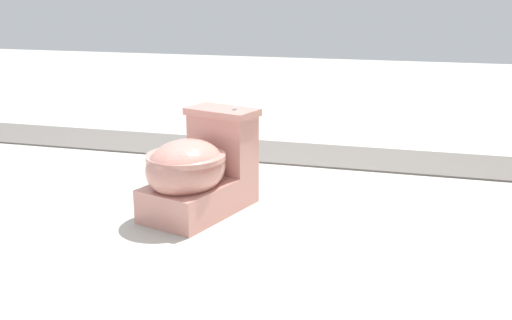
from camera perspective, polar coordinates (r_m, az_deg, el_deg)
ground_plane at (r=3.19m, az=-3.36°, el=-4.32°), size 14.00×14.00×0.00m
gravel_strip at (r=4.11m, az=8.23°, el=0.31°), size 0.56×8.00×0.01m
toilet at (r=3.03m, az=-5.52°, el=-1.05°), size 0.71×0.54×0.52m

